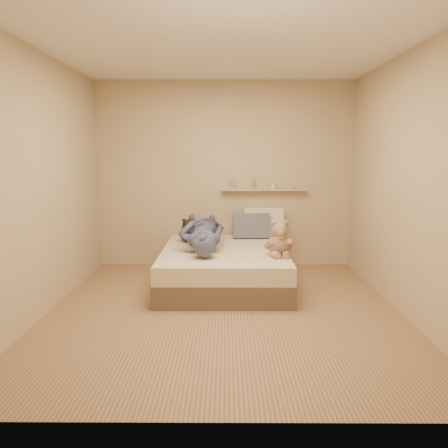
{
  "coord_description": "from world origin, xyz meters",
  "views": [
    {
      "loc": [
        0.03,
        -4.3,
        1.6
      ],
      "look_at": [
        0.0,
        0.65,
        0.8
      ],
      "focal_mm": 35.0,
      "sensor_mm": 36.0,
      "label": 1
    }
  ],
  "objects_px": {
    "bed": "(224,266)",
    "pillow_cream": "(264,222)",
    "dark_plush": "(188,232)",
    "wall_shelf": "(263,190)",
    "game_console": "(204,244)",
    "teddy_bear": "(279,241)",
    "pillow_grey": "(251,226)",
    "person": "(202,231)"
  },
  "relations": [
    {
      "from": "teddy_bear",
      "to": "pillow_cream",
      "type": "distance_m",
      "value": 1.22
    },
    {
      "from": "pillow_grey",
      "to": "game_console",
      "type": "bearing_deg",
      "value": -116.6
    },
    {
      "from": "wall_shelf",
      "to": "dark_plush",
      "type": "bearing_deg",
      "value": -153.96
    },
    {
      "from": "teddy_bear",
      "to": "wall_shelf",
      "type": "distance_m",
      "value": 1.38
    },
    {
      "from": "dark_plush",
      "to": "pillow_grey",
      "type": "distance_m",
      "value": 0.9
    },
    {
      "from": "pillow_cream",
      "to": "wall_shelf",
      "type": "relative_size",
      "value": 0.46
    },
    {
      "from": "dark_plush",
      "to": "person",
      "type": "height_order",
      "value": "person"
    },
    {
      "from": "wall_shelf",
      "to": "pillow_grey",
      "type": "bearing_deg",
      "value": -129.55
    },
    {
      "from": "pillow_grey",
      "to": "person",
      "type": "bearing_deg",
      "value": -140.64
    },
    {
      "from": "pillow_cream",
      "to": "pillow_grey",
      "type": "relative_size",
      "value": 1.1
    },
    {
      "from": "bed",
      "to": "pillow_grey",
      "type": "height_order",
      "value": "pillow_grey"
    },
    {
      "from": "wall_shelf",
      "to": "game_console",
      "type": "bearing_deg",
      "value": -118.87
    },
    {
      "from": "wall_shelf",
      "to": "teddy_bear",
      "type": "bearing_deg",
      "value": -86.65
    },
    {
      "from": "teddy_bear",
      "to": "dark_plush",
      "type": "relative_size",
      "value": 1.33
    },
    {
      "from": "dark_plush",
      "to": "pillow_cream",
      "type": "bearing_deg",
      "value": 22.34
    },
    {
      "from": "bed",
      "to": "pillow_cream",
      "type": "bearing_deg",
      "value": 56.34
    },
    {
      "from": "game_console",
      "to": "pillow_cream",
      "type": "distance_m",
      "value": 1.54
    },
    {
      "from": "game_console",
      "to": "pillow_cream",
      "type": "xyz_separation_m",
      "value": [
        0.78,
        1.33,
        0.04
      ]
    },
    {
      "from": "teddy_bear",
      "to": "pillow_grey",
      "type": "relative_size",
      "value": 0.83
    },
    {
      "from": "person",
      "to": "pillow_cream",
      "type": "bearing_deg",
      "value": -145.13
    },
    {
      "from": "game_console",
      "to": "wall_shelf",
      "type": "distance_m",
      "value": 1.68
    },
    {
      "from": "pillow_grey",
      "to": "teddy_bear",
      "type": "bearing_deg",
      "value": -76.56
    },
    {
      "from": "dark_plush",
      "to": "pillow_cream",
      "type": "distance_m",
      "value": 1.12
    },
    {
      "from": "bed",
      "to": "person",
      "type": "distance_m",
      "value": 0.52
    },
    {
      "from": "pillow_grey",
      "to": "pillow_cream",
      "type": "bearing_deg",
      "value": 37.33
    },
    {
      "from": "person",
      "to": "wall_shelf",
      "type": "bearing_deg",
      "value": -141.89
    },
    {
      "from": "bed",
      "to": "dark_plush",
      "type": "bearing_deg",
      "value": 139.97
    },
    {
      "from": "pillow_grey",
      "to": "person",
      "type": "distance_m",
      "value": 0.84
    },
    {
      "from": "pillow_cream",
      "to": "game_console",
      "type": "bearing_deg",
      "value": -120.38
    },
    {
      "from": "teddy_bear",
      "to": "dark_plush",
      "type": "bearing_deg",
      "value": 144.56
    },
    {
      "from": "game_console",
      "to": "wall_shelf",
      "type": "height_order",
      "value": "wall_shelf"
    },
    {
      "from": "pillow_cream",
      "to": "person",
      "type": "height_order",
      "value": "pillow_cream"
    },
    {
      "from": "bed",
      "to": "pillow_cream",
      "type": "distance_m",
      "value": 1.08
    },
    {
      "from": "game_console",
      "to": "person",
      "type": "xyz_separation_m",
      "value": [
        -0.05,
        0.65,
        0.03
      ]
    },
    {
      "from": "teddy_bear",
      "to": "pillow_grey",
      "type": "xyz_separation_m",
      "value": [
        -0.26,
        1.07,
        -0.0
      ]
    },
    {
      "from": "bed",
      "to": "wall_shelf",
      "type": "distance_m",
      "value": 1.38
    },
    {
      "from": "dark_plush",
      "to": "pillow_cream",
      "type": "relative_size",
      "value": 0.57
    },
    {
      "from": "game_console",
      "to": "pillow_cream",
      "type": "bearing_deg",
      "value": 59.62
    },
    {
      "from": "dark_plush",
      "to": "pillow_grey",
      "type": "xyz_separation_m",
      "value": [
        0.85,
        0.29,
        0.03
      ]
    },
    {
      "from": "dark_plush",
      "to": "wall_shelf",
      "type": "relative_size",
      "value": 0.26
    },
    {
      "from": "bed",
      "to": "wall_shelf",
      "type": "height_order",
      "value": "wall_shelf"
    },
    {
      "from": "dark_plush",
      "to": "pillow_grey",
      "type": "height_order",
      "value": "pillow_grey"
    }
  ]
}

